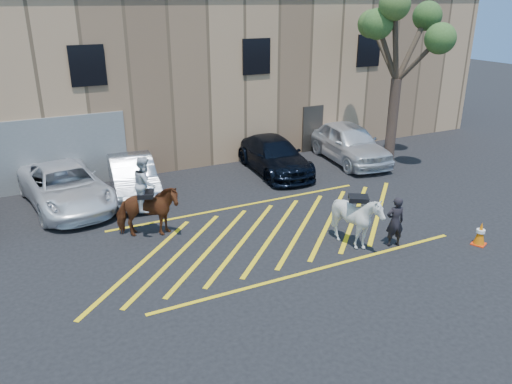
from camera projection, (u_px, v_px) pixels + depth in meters
name	position (u px, v px, depth m)	size (l,w,h in m)	color
ground	(269.00, 230.00, 15.97)	(90.00, 90.00, 0.00)	black
car_white_pickup	(66.00, 187.00, 17.58)	(2.43, 5.27, 1.46)	white
car_silver_sedan	(133.00, 177.00, 18.55)	(1.54, 4.42, 1.46)	gray
car_blue_suv	(274.00, 155.00, 21.15)	(1.99, 4.89, 1.42)	black
car_white_suv	(349.00, 142.00, 22.48)	(2.03, 5.05, 1.72)	white
handler	(395.00, 222.00, 14.70)	(0.57, 0.37, 1.55)	black
warehouse	(157.00, 69.00, 24.66)	(32.42, 10.20, 7.30)	tan
hatching_zone	(274.00, 233.00, 15.72)	(12.60, 5.12, 0.01)	yellow
mounted_bay	(147.00, 205.00, 15.19)	(2.14, 1.49, 2.58)	brown
saddled_white	(357.00, 220.00, 14.61)	(2.01, 2.07, 1.73)	silver
traffic_cone	(480.00, 233.00, 14.90)	(0.50, 0.50, 0.73)	#F43009
tree	(401.00, 31.00, 20.05)	(3.99, 4.37, 7.31)	#4E3B2F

